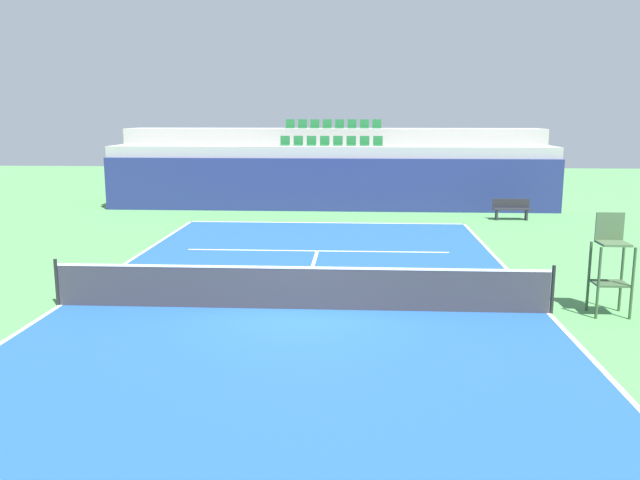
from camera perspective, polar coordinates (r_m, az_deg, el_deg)
name	(u,v)px	position (r m, az deg, el deg)	size (l,w,h in m)	color
ground_plane	(300,309)	(14.93, -1.76, -5.95)	(80.00, 80.00, 0.00)	#4C8C4C
court_surface	(300,309)	(14.93, -1.76, -5.93)	(11.00, 24.00, 0.01)	#1E4C99
baseline_far	(326,223)	(26.57, 0.52, 1.48)	(11.00, 0.10, 0.00)	white
sideline_left	(61,305)	(16.33, -21.26, -5.19)	(0.10, 24.00, 0.00)	white
sideline_right	(549,313)	(15.44, 18.94, -5.93)	(0.10, 24.00, 0.00)	white
service_line_far	(317,251)	(21.12, -0.23, -0.94)	(8.26, 0.10, 0.00)	white
centre_service_line	(310,275)	(18.01, -0.86, -2.99)	(0.10, 6.40, 0.00)	white
back_wall	(330,185)	(29.71, 0.84, 4.72)	(20.26, 0.30, 2.34)	navy
stands_tier_lower	(331,177)	(31.03, 0.95, 5.44)	(20.26, 2.40, 2.84)	#9E9E99
stands_tier_upper	(333,165)	(33.39, 1.12, 6.44)	(20.26, 2.40, 3.57)	#9E9E99
seating_row_lower	(331,143)	(31.02, 0.97, 8.29)	(4.73, 0.44, 0.44)	#1E6633
seating_row_upper	(333,126)	(33.40, 1.14, 9.72)	(4.73, 0.44, 0.44)	#1E6633
tennis_net	(299,287)	(14.79, -1.77, -4.06)	(11.08, 0.08, 1.07)	black
umpire_chair	(611,261)	(15.60, 23.57, -1.63)	(0.76, 0.66, 2.20)	#334C2D
player_bench	(511,207)	(28.46, 16.02, 2.69)	(1.50, 0.40, 0.85)	#232328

